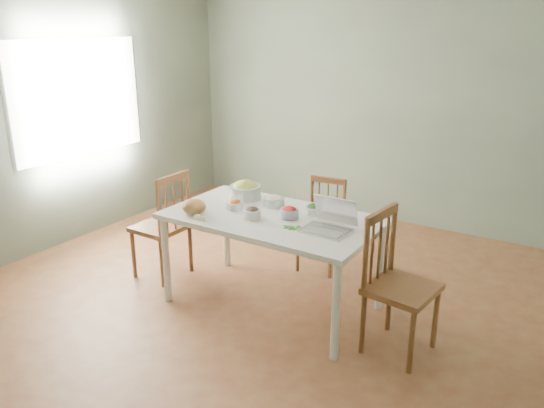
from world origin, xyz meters
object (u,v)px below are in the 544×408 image
Objects in this scene: chair_far at (321,226)px; bowl_squash at (245,190)px; chair_right at (403,286)px; bread_boule at (194,207)px; dining_table at (272,261)px; chair_left at (160,224)px; laptop at (326,217)px.

bowl_squash is at bearing -132.99° from chair_far.
chair_far is 0.84× the size of chair_right.
bread_boule is at bearing -122.06° from chair_far.
chair_right is at bearing -3.53° from dining_table.
chair_left is 2.29m from chair_right.
dining_table is 1.64× the size of chair_right.
chair_right reaches higher than chair_left.
bread_boule is (-1.67, -0.23, 0.34)m from chair_right.
chair_left is 0.88m from bowl_squash.
chair_right is at bearing -44.98° from chair_far.
chair_far is 1.15m from laptop.
bowl_squash is (-1.56, 0.32, 0.35)m from chair_right.
chair_left is at bearing -148.27° from chair_far.
dining_table is at bearing 93.32° from chair_right.
laptop is (0.52, -0.08, 0.51)m from dining_table.
dining_table is 1.69× the size of chair_left.
bread_boule is at bearing 70.05° from chair_left.
bread_boule is at bearing -101.82° from bowl_squash.
chair_left is (-1.17, -0.07, 0.10)m from dining_table.
chair_far is at bearing 89.37° from dining_table.
chair_far reaches higher than dining_table.
chair_far is 4.57× the size of bread_boule.
chair_right is (2.29, -0.00, 0.02)m from chair_left.
laptop is (0.51, -0.92, 0.47)m from chair_far.
chair_left is at bearing -179.44° from laptop.
chair_left is 5.27× the size of bread_boule.
chair_left is at bearing 159.65° from bread_boule.
chair_right reaches higher than bowl_squash.
chair_far is (0.01, 0.84, 0.04)m from dining_table.
bread_boule is 0.69× the size of bowl_squash.
chair_left is 3.66× the size of bowl_squash.
laptop is at bearing -66.93° from chair_far.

